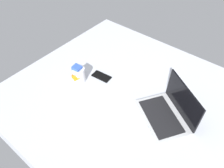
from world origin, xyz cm
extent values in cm
cube|color=#B7BCC6|center=(0.00, 0.00, 9.00)|extent=(180.00, 140.00, 18.00)
cube|color=#B7BABC|center=(15.35, -0.81, 19.00)|extent=(40.20, 37.28, 2.00)
cube|color=black|center=(14.53, -2.07, 20.20)|extent=(33.58, 30.06, 0.40)
cube|color=black|center=(21.35, 8.41, 30.50)|extent=(28.21, 18.83, 21.00)
cylinder|color=silver|center=(-47.88, -9.67, 23.50)|extent=(9.00, 9.00, 11.00)
cube|color=yellow|center=(-47.73, -9.16, 21.51)|extent=(5.88, 5.46, 5.22)
cube|color=orange|center=(-48.15, -12.03, 24.12)|extent=(8.40, 8.06, 6.44)
cube|color=yellow|center=(-47.44, -10.41, 26.73)|extent=(4.87, 5.68, 4.26)
cube|color=blue|center=(-48.37, -10.18, 29.34)|extent=(6.82, 6.07, 4.29)
cube|color=black|center=(-37.88, 2.86, 18.40)|extent=(14.63, 8.21, 0.80)
camera|label=1|loc=(39.76, -80.13, 126.31)|focal=34.09mm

